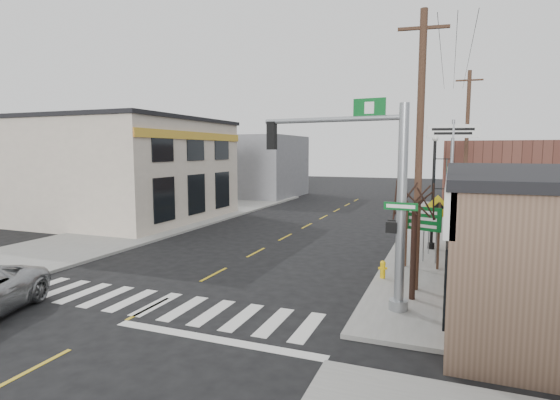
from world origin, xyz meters
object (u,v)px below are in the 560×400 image
at_px(guide_sign, 422,225).
at_px(utility_pole_near, 419,150).
at_px(traffic_signal_pole, 376,185).
at_px(fire_hydrant, 383,269).
at_px(utility_pole_far, 466,143).
at_px(lamp_post, 435,184).
at_px(bare_tree, 416,191).
at_px(dance_center_sign, 452,146).

relative_size(guide_sign, utility_pole_near, 0.29).
relative_size(traffic_signal_pole, fire_hydrant, 9.41).
bearing_deg(traffic_signal_pole, utility_pole_far, 86.97).
xyz_separation_m(lamp_post, bare_tree, (-0.34, -7.81, 0.31)).
height_order(lamp_post, utility_pole_near, utility_pole_near).
xyz_separation_m(traffic_signal_pole, bare_tree, (1.04, 1.12, -0.25)).
bearing_deg(utility_pole_near, fire_hydrant, 135.34).
bearing_deg(utility_pole_far, guide_sign, -100.77).
relative_size(guide_sign, dance_center_sign, 0.41).
height_order(fire_hydrant, utility_pole_near, utility_pole_near).
xyz_separation_m(fire_hydrant, utility_pole_far, (3.20, 17.29, 4.87)).
distance_m(lamp_post, bare_tree, 7.83).
distance_m(traffic_signal_pole, guide_sign, 5.62).
height_order(guide_sign, lamp_post, lamp_post).
bearing_deg(bare_tree, traffic_signal_pole, -132.74).
bearing_deg(lamp_post, fire_hydrant, -86.91).
xyz_separation_m(dance_center_sign, utility_pole_near, (-1.08, -13.96, -0.27)).
distance_m(fire_hydrant, lamp_post, 6.61).
xyz_separation_m(utility_pole_near, utility_pole_far, (2.00, 18.22, 0.51)).
distance_m(traffic_signal_pole, utility_pole_far, 20.71).
relative_size(lamp_post, bare_tree, 1.23).
distance_m(dance_center_sign, utility_pole_near, 14.00).
distance_m(utility_pole_near, utility_pole_far, 18.33).
distance_m(guide_sign, dance_center_sign, 11.53).
distance_m(lamp_post, utility_pole_far, 11.79).
distance_m(lamp_post, dance_center_sign, 7.50).
bearing_deg(guide_sign, bare_tree, -69.97).
bearing_deg(traffic_signal_pole, bare_tree, 52.69).
xyz_separation_m(fire_hydrant, dance_center_sign, (2.28, 13.03, 4.63)).
height_order(fire_hydrant, dance_center_sign, dance_center_sign).
distance_m(traffic_signal_pole, utility_pole_near, 2.64).
bearing_deg(fire_hydrant, bare_tree, -59.21).
distance_m(traffic_signal_pole, fire_hydrant, 4.59).
height_order(bare_tree, utility_pole_far, utility_pole_far).
relative_size(bare_tree, utility_pole_near, 0.48).
relative_size(guide_sign, bare_tree, 0.61).
relative_size(dance_center_sign, utility_pole_far, 0.65).
bearing_deg(lamp_post, bare_tree, -74.53).
height_order(traffic_signal_pole, fire_hydrant, traffic_signal_pole).
relative_size(fire_hydrant, dance_center_sign, 0.10).
relative_size(dance_center_sign, utility_pole_near, 0.72).
distance_m(traffic_signal_pole, bare_tree, 1.55).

